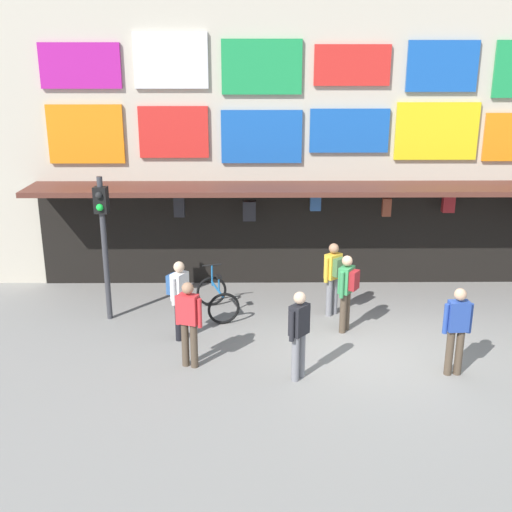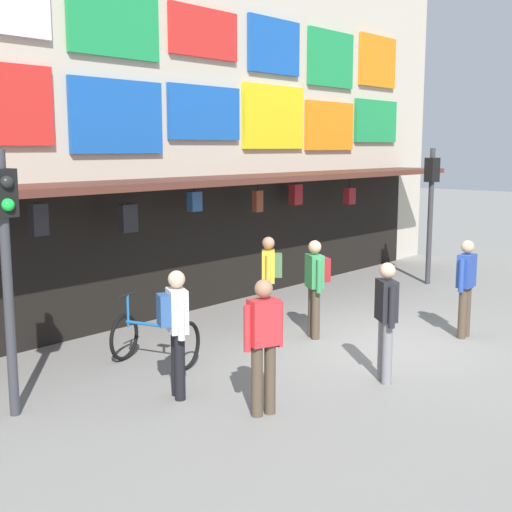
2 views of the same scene
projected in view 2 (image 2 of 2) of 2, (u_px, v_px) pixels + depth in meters
name	position (u px, v px, depth m)	size (l,w,h in m)	color
ground_plane	(375.00, 343.00, 11.26)	(80.00, 80.00, 0.00)	gray
shopfront	(183.00, 110.00, 13.60)	(18.00, 2.60, 8.00)	beige
traffic_light_near	(5.00, 241.00, 7.91)	(0.29, 0.33, 3.20)	#38383D
traffic_light_far	(431.00, 194.00, 15.83)	(0.32, 0.35, 3.20)	#38383D
bicycle_parked	(155.00, 339.00, 10.10)	(1.03, 1.32, 1.05)	black
pedestrian_in_yellow	(466.00, 283.00, 11.47)	(0.53, 0.24, 1.68)	brown
pedestrian_in_white	(270.00, 276.00, 11.90)	(0.47, 0.47, 1.68)	gray
pedestrian_in_red	(264.00, 339.00, 8.11)	(0.50, 0.33, 1.68)	brown
pedestrian_in_blue	(316.00, 281.00, 11.45)	(0.47, 0.48, 1.68)	brown
pedestrian_in_purple	(386.00, 315.00, 9.27)	(0.40, 0.43, 1.68)	gray
pedestrian_in_green	(175.00, 324.00, 8.67)	(0.46, 0.48, 1.68)	black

